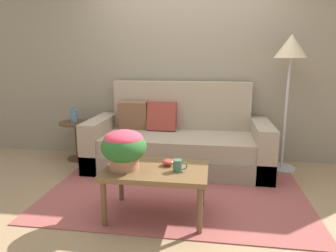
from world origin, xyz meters
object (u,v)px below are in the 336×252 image
Objects in this scene: coffee_mug at (178,166)px; table_vase at (74,116)px; potted_plant at (124,146)px; couch at (177,143)px; floor_lamp at (290,58)px; snack_bowl at (168,162)px; side_table at (77,134)px; coffee_table at (156,174)px.

table_vase is (-1.60, 1.45, 0.12)m from coffee_mug.
potted_plant is 1.80× the size of table_vase.
coffee_mug is 0.57× the size of table_vase.
table_vase is (-1.44, 0.09, 0.30)m from couch.
couch is at bearing -175.46° from floor_lamp.
side_table is at bearing 138.17° from snack_bowl.
table_vase is at bearing -142.01° from side_table.
table_vase reaches higher than coffee_mug.
potted_plant is 0.43m from snack_bowl.
potted_plant is at bearing -102.80° from couch.
coffee_table is 0.23m from coffee_mug.
floor_lamp is 2.89m from table_vase.
table_vase is at bearing 127.98° from potted_plant.
coffee_mug is at bearing -13.82° from coffee_table.
couch reaches higher than coffee_table.
coffee_table is at bearing -139.98° from snack_bowl.
side_table is 0.26m from table_vase.
side_table is at bearing 37.99° from table_vase.
snack_bowl is (-0.10, 0.13, -0.02)m from coffee_mug.
floor_lamp is (2.76, 0.01, 1.03)m from side_table.
snack_bowl is (0.10, 0.08, 0.09)m from coffee_table.
floor_lamp is (1.38, 1.42, 1.00)m from coffee_table.
potted_plant is at bearing -52.02° from table_vase.
side_table is 2.48× the size of table_vase.
side_table reaches higher than snack_bowl.
couch is 1.36× the size of floor_lamp.
snack_bowl is at bearing 19.78° from potted_plant.
coffee_mug is (0.47, 0.00, -0.15)m from potted_plant.
coffee_table is (-0.04, -1.31, 0.08)m from couch.
couch is at bearing 96.79° from coffee_mug.
coffee_table is 0.15m from snack_bowl.
potted_plant is at bearing -52.65° from side_table.
coffee_mug reaches higher than snack_bowl.
potted_plant reaches higher than table_vase.
coffee_table is at bearing -134.13° from floor_lamp.
couch reaches higher than coffee_mug.
couch reaches higher than potted_plant.
coffee_mug is at bearing -42.07° from table_vase.
table_vase is (-1.13, 1.45, -0.03)m from potted_plant.
couch is 10.45× the size of table_vase.
floor_lamp is (1.34, 0.11, 1.08)m from couch.
couch is 1.32m from coffee_table.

